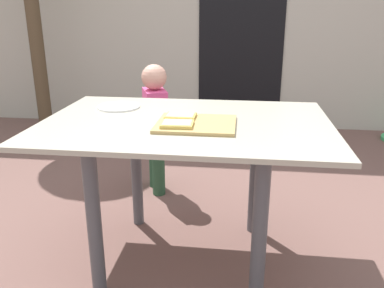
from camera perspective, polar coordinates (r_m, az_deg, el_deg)
name	(u,v)px	position (r m, az deg, el deg)	size (l,w,h in m)	color
ground_plane	(187,260)	(2.23, -0.76, -16.11)	(16.00, 16.00, 0.00)	brown
house_door	(241,35)	(4.44, 7.01, 15.08)	(0.90, 0.02, 2.00)	black
dining_table	(186,146)	(1.94, -0.84, -0.32)	(1.35, 0.94, 0.77)	#B3AC99
cutting_board	(196,124)	(1.82, 0.59, 2.88)	(0.35, 0.31, 0.02)	tan
pizza_slice_near_left	(177,124)	(1.76, -2.12, 2.86)	(0.14, 0.12, 0.02)	#CDB254
pizza_slice_far_left	(181,116)	(1.89, -1.63, 4.00)	(0.14, 0.12, 0.02)	#CDB254
plate_white_left	(119,107)	(2.19, -10.39, 5.23)	(0.23, 0.23, 0.01)	white
child_left	(155,121)	(2.82, -5.21, 3.28)	(0.22, 0.27, 0.92)	#2A4E34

